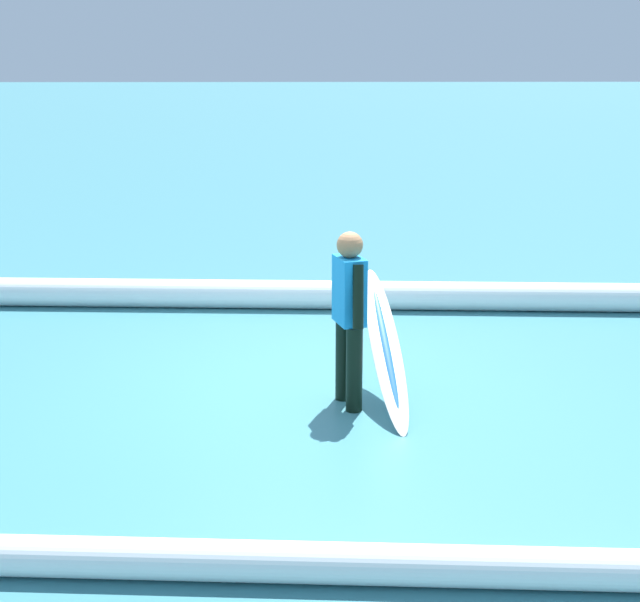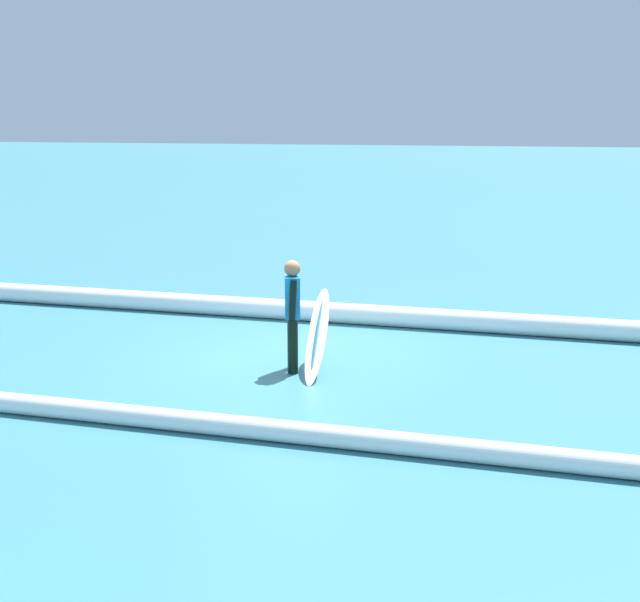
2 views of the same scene
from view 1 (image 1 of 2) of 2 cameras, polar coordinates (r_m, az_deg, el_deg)
name	(u,v)px [view 1 (image 1 of 2)]	position (r m, az deg, el deg)	size (l,w,h in m)	color
ground_plane	(309,382)	(8.47, -0.68, -5.07)	(166.01, 166.01, 0.00)	teal
surfer	(349,310)	(7.68, 1.83, -0.56)	(0.29, 0.56, 1.52)	black
surfboard	(386,347)	(7.90, 4.10, -2.85)	(0.42, 1.63, 1.01)	white
wave_crest_foreground	(385,295)	(10.80, 4.06, 0.36)	(0.34, 0.34, 15.40)	white
wave_crest_midground	(367,564)	(5.45, 2.94, -16.04)	(0.24, 0.24, 20.66)	white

